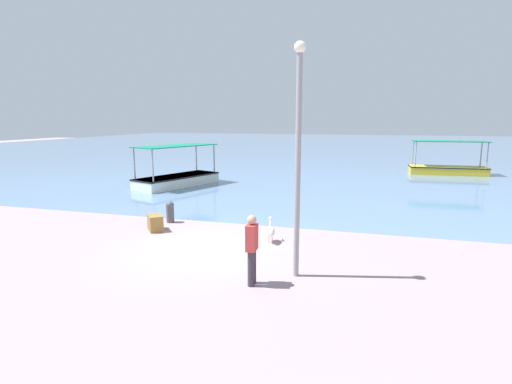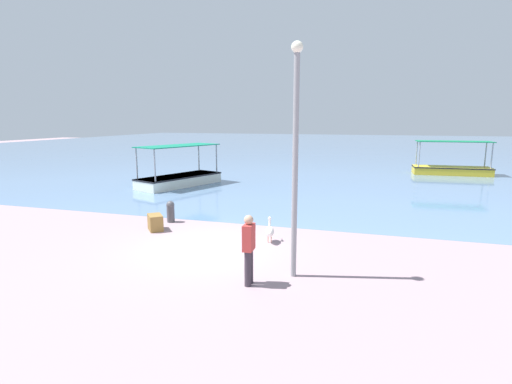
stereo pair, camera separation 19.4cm
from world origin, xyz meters
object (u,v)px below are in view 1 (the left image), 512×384
at_px(fishing_boat_near_right, 177,178).
at_px(fisherman_standing, 252,248).
at_px(pelican, 270,231).
at_px(cargo_crate, 155,223).
at_px(fishing_boat_near_left, 447,168).
at_px(mooring_bollard, 170,211).
at_px(lamp_post, 298,149).

bearing_deg(fishing_boat_near_right, fisherman_standing, -56.28).
xyz_separation_m(pelican, cargo_crate, (-4.23, 0.20, -0.10)).
bearing_deg(fishing_boat_near_left, cargo_crate, -123.56).
height_order(fishing_boat_near_left, fisherman_standing, fishing_boat_near_left).
relative_size(fishing_boat_near_left, mooring_bollard, 6.32).
distance_m(fishing_boat_near_left, mooring_bollard, 21.58).
bearing_deg(pelican, fishing_boat_near_left, 66.57).
bearing_deg(pelican, lamp_post, -62.88).
bearing_deg(fisherman_standing, fishing_boat_near_left, 70.62).
bearing_deg(fisherman_standing, mooring_bollard, 134.64).
bearing_deg(fishing_boat_near_right, lamp_post, -51.59).
distance_m(pelican, cargo_crate, 4.23).
distance_m(lamp_post, cargo_crate, 6.77).
distance_m(fishing_boat_near_left, fisherman_standing, 23.64).
distance_m(fishing_boat_near_left, lamp_post, 22.72).
xyz_separation_m(lamp_post, mooring_bollard, (-5.54, 3.87, -2.72)).
xyz_separation_m(mooring_bollard, cargo_crate, (0.03, -1.17, -0.16)).
bearing_deg(mooring_bollard, pelican, -17.86).
relative_size(fishing_boat_near_right, mooring_bollard, 6.83).
relative_size(fishing_boat_near_right, fisherman_standing, 3.30).
height_order(pelican, mooring_bollard, mooring_bollard).
bearing_deg(fishing_boat_near_left, fisherman_standing, -109.38).
distance_m(fishing_boat_near_left, cargo_crate, 22.52).
xyz_separation_m(fishing_boat_near_left, fishing_boat_near_right, (-16.13, -9.89, 0.01)).
height_order(fishing_boat_near_right, mooring_bollard, fishing_boat_near_right).
relative_size(fisherman_standing, cargo_crate, 2.38).
distance_m(fishing_boat_near_left, pelican, 20.68).
bearing_deg(fisherman_standing, lamp_post, 42.73).
xyz_separation_m(fishing_boat_near_right, lamp_post, (9.18, -11.58, 2.68)).
height_order(fishing_boat_near_right, lamp_post, lamp_post).
height_order(fishing_boat_near_right, pelican, fishing_boat_near_right).
bearing_deg(cargo_crate, fishing_boat_near_right, 112.50).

